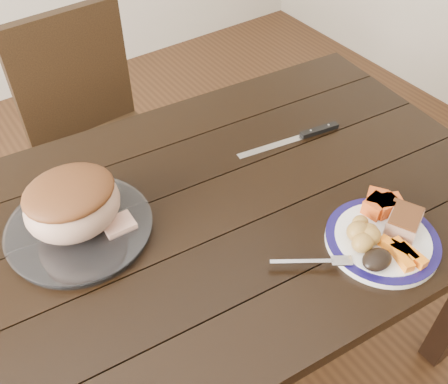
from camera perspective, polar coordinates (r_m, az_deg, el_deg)
ground at (r=1.82m, az=-2.56°, el=-18.95°), size 4.00×4.00×0.00m
dining_table at (r=1.27m, az=-3.49°, el=-5.53°), size 1.67×1.04×0.75m
chair_far at (r=1.88m, az=-14.46°, el=6.78°), size 0.44×0.45×0.93m
dinner_plate at (r=1.19m, az=17.60°, el=-5.33°), size 0.26×0.26×0.02m
plate_rim at (r=1.19m, az=17.69°, el=-5.07°), size 0.26×0.26×0.02m
serving_platter at (r=1.21m, az=-16.13°, el=-4.10°), size 0.33×0.33×0.02m
pork_slice at (r=1.20m, az=19.87°, el=-3.27°), size 0.10×0.10×0.04m
roasted_potatoes at (r=1.15m, az=15.69°, el=-4.67°), size 0.09×0.09×0.05m
carrot_batons at (r=1.15m, az=19.78°, el=-6.53°), size 0.06×0.11×0.02m
pumpkin_wedges at (r=1.23m, az=17.57°, el=-1.36°), size 0.09×0.09×0.04m
dark_mushroom at (r=1.12m, az=17.08°, el=-7.39°), size 0.07×0.05×0.03m
fork at (r=1.10m, az=10.62°, el=-7.84°), size 0.16×0.11×0.00m
roast_joint at (r=1.15m, az=-16.89°, el=-1.52°), size 0.21×0.18×0.14m
cut_slice at (r=1.17m, az=-11.93°, el=-3.71°), size 0.07×0.06×0.02m
carving_knife at (r=1.44m, az=9.53°, el=6.55°), size 0.32×0.07×0.01m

